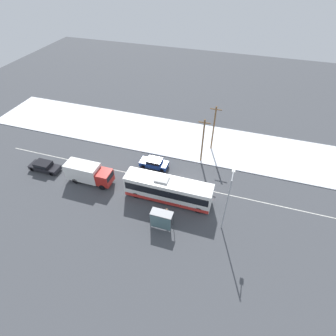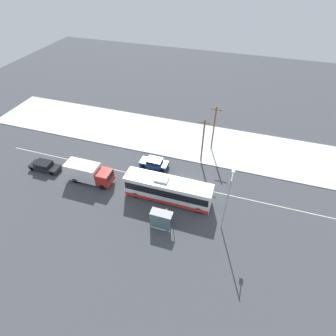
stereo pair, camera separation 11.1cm
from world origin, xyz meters
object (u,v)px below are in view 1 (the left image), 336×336
(parked_car_near_truck, at_px, (44,166))
(utility_pole_roadside, at_px, (203,140))
(city_bus, at_px, (168,190))
(utility_pole_snowlot, at_px, (214,128))
(streetlamp, at_px, (228,198))
(pedestrian_at_stop, at_px, (167,213))
(sedan_car, at_px, (154,163))
(box_truck, at_px, (88,173))
(bus_shelter, at_px, (161,219))

(parked_car_near_truck, xyz_separation_m, utility_pole_roadside, (22.30, 9.29, 3.16))
(city_bus, relative_size, utility_pole_snowlot, 1.48)
(parked_car_near_truck, distance_m, utility_pole_roadside, 24.36)
(streetlamp, bearing_deg, pedestrian_at_stop, -171.07)
(sedan_car, height_order, pedestrian_at_stop, pedestrian_at_stop)
(box_truck, distance_m, utility_pole_roadside, 17.43)
(streetlamp, height_order, utility_pole_roadside, streetlamp)
(box_truck, xyz_separation_m, pedestrian_at_stop, (12.79, -3.17, -0.50))
(streetlamp, bearing_deg, utility_pole_snowlot, 105.32)
(parked_car_near_truck, height_order, utility_pole_snowlot, utility_pole_snowlot)
(box_truck, xyz_separation_m, utility_pole_snowlot, (15.48, 13.06, 2.50))
(sedan_car, xyz_separation_m, utility_pole_roadside, (6.59, 3.58, 3.16))
(city_bus, bearing_deg, bus_shelter, -82.84)
(sedan_car, relative_size, pedestrian_at_stop, 2.35)
(city_bus, distance_m, parked_car_near_truck, 19.77)
(parked_car_near_truck, xyz_separation_m, streetlamp, (27.43, -2.20, 4.20))
(parked_car_near_truck, bearing_deg, utility_pole_snowlot, 29.10)
(pedestrian_at_stop, height_order, bus_shelter, bus_shelter)
(parked_car_near_truck, xyz_separation_m, pedestrian_at_stop, (20.59, -3.27, 0.34))
(pedestrian_at_stop, xyz_separation_m, utility_pole_snowlot, (2.69, 16.23, 3.00))
(streetlamp, bearing_deg, box_truck, 173.91)
(city_bus, distance_m, utility_pole_snowlot, 13.64)
(bus_shelter, bearing_deg, city_bus, 97.16)
(box_truck, height_order, utility_pole_roadside, utility_pole_roadside)
(sedan_car, xyz_separation_m, bus_shelter, (4.63, -10.43, 0.88))
(city_bus, relative_size, parked_car_near_truck, 2.47)
(sedan_car, distance_m, utility_pole_roadside, 8.14)
(box_truck, distance_m, parked_car_near_truck, 7.85)
(sedan_car, height_order, bus_shelter, bus_shelter)
(bus_shelter, relative_size, streetlamp, 0.33)
(utility_pole_snowlot, bearing_deg, city_bus, -105.26)
(sedan_car, bearing_deg, utility_pole_roadside, -151.49)
(sedan_car, relative_size, parked_car_near_truck, 0.92)
(box_truck, height_order, pedestrian_at_stop, box_truck)
(city_bus, distance_m, bus_shelter, 4.77)
(parked_car_near_truck, relative_size, utility_pole_snowlot, 0.60)
(pedestrian_at_stop, xyz_separation_m, bus_shelter, (-0.25, -1.45, 0.54))
(pedestrian_at_stop, relative_size, streetlamp, 0.23)
(utility_pole_snowlot, bearing_deg, streetlamp, -74.68)
(city_bus, height_order, utility_pole_snowlot, utility_pole_snowlot)
(city_bus, xyz_separation_m, streetlamp, (7.69, -2.21, 3.26))
(pedestrian_at_stop, xyz_separation_m, streetlamp, (6.85, 1.08, 3.86))
(pedestrian_at_stop, bearing_deg, utility_pole_roadside, 82.25)
(bus_shelter, xyz_separation_m, streetlamp, (7.09, 2.52, 3.32))
(city_bus, height_order, pedestrian_at_stop, city_bus)
(sedan_car, relative_size, streetlamp, 0.54)
(streetlamp, relative_size, utility_pole_snowlot, 1.02)
(box_truck, bearing_deg, city_bus, 0.54)
(parked_car_near_truck, distance_m, streetlamp, 27.84)
(city_bus, xyz_separation_m, pedestrian_at_stop, (0.84, -3.28, -0.59))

